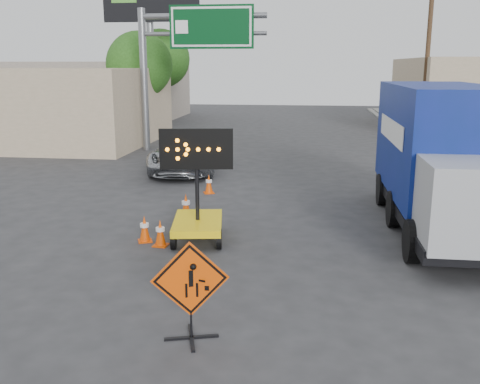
% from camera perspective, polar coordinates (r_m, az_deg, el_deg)
% --- Properties ---
extents(ground, '(100.00, 100.00, 0.00)m').
position_cam_1_polar(ground, '(9.01, -3.93, -14.08)').
color(ground, '#2D2D30').
rests_on(ground, ground).
extents(curb_right, '(0.40, 60.00, 0.12)m').
position_cam_1_polar(curb_right, '(23.85, 20.89, 2.62)').
color(curb_right, gray).
rests_on(curb_right, ground).
extents(storefront_left_near, '(14.00, 10.00, 4.00)m').
position_cam_1_polar(storefront_left_near, '(31.99, -22.04, 8.56)').
color(storefront_left_near, tan).
rests_on(storefront_left_near, ground).
extents(storefront_left_far, '(12.00, 10.00, 4.40)m').
position_cam_1_polar(storefront_left_far, '(45.06, -14.42, 10.48)').
color(storefront_left_far, '#A19386').
rests_on(storefront_left_far, ground).
extents(highway_gantry, '(6.18, 0.38, 6.90)m').
position_cam_1_polar(highway_gantry, '(26.50, -5.96, 15.30)').
color(highway_gantry, slate).
rests_on(highway_gantry, ground).
extents(billboard, '(6.10, 0.54, 9.85)m').
position_cam_1_polar(billboard, '(35.29, -9.46, 18.41)').
color(billboard, slate).
rests_on(billboard, ground).
extents(utility_pole_far, '(1.80, 0.26, 9.00)m').
position_cam_1_polar(utility_pole_far, '(32.46, 19.37, 13.59)').
color(utility_pole_far, '#4C3520').
rests_on(utility_pole_far, ground).
extents(tree_left_near, '(3.71, 3.71, 6.03)m').
position_cam_1_polar(tree_left_near, '(31.35, -10.69, 13.17)').
color(tree_left_near, '#4C3520').
rests_on(tree_left_near, ground).
extents(tree_left_far, '(4.10, 4.10, 6.66)m').
position_cam_1_polar(tree_left_far, '(39.30, -8.45, 13.88)').
color(tree_left_far, '#4C3520').
rests_on(tree_left_far, ground).
extents(construction_sign, '(1.16, 0.83, 1.59)m').
position_cam_1_polar(construction_sign, '(8.29, -5.31, -10.20)').
color(construction_sign, black).
rests_on(construction_sign, ground).
extents(arrow_board, '(1.71, 2.06, 2.72)m').
position_cam_1_polar(arrow_board, '(12.93, -4.54, -2.53)').
color(arrow_board, yellow).
rests_on(arrow_board, ground).
extents(pickup_truck, '(2.89, 5.52, 1.48)m').
position_cam_1_polar(pickup_truck, '(21.60, -5.70, 4.23)').
color(pickup_truck, '#A1A4A8').
rests_on(pickup_truck, ground).
extents(box_truck, '(2.49, 7.71, 3.66)m').
position_cam_1_polar(box_truck, '(14.52, 20.67, 2.64)').
color(box_truck, black).
rests_on(box_truck, ground).
extents(cone_a, '(0.36, 0.36, 0.64)m').
position_cam_1_polar(cone_a, '(12.70, -8.50, -4.32)').
color(cone_a, '#E44704').
rests_on(cone_a, ground).
extents(cone_b, '(0.43, 0.43, 0.65)m').
position_cam_1_polar(cone_b, '(13.07, -10.14, -3.86)').
color(cone_b, '#E44704').
rests_on(cone_b, ground).
extents(cone_c, '(0.45, 0.45, 0.71)m').
position_cam_1_polar(cone_c, '(14.87, -5.79, -1.49)').
color(cone_c, '#E44704').
rests_on(cone_c, ground).
extents(cone_d, '(0.42, 0.42, 0.64)m').
position_cam_1_polar(cone_d, '(17.74, -3.34, 0.89)').
color(cone_d, '#E44704').
rests_on(cone_d, ground).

